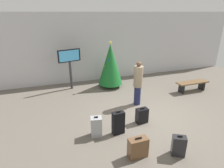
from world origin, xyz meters
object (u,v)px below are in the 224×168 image
Objects in this scene: holiday_tree at (110,64)px; suitcase_3 at (96,127)px; waiting_bench at (192,84)px; traveller_0 at (138,82)px; suitcase_0 at (179,146)px; suitcase_4 at (142,116)px; flight_info_kiosk at (70,61)px; suitcase_1 at (138,148)px; suitcase_2 at (118,123)px.

suitcase_3 is at bearing -114.60° from holiday_tree.
waiting_bench is (3.52, -1.81, -0.82)m from holiday_tree.
suitcase_0 is (-0.27, -3.01, -0.67)m from traveller_0.
flight_info_kiosk is at bearing 115.74° from suitcase_4.
flight_info_kiosk reaches higher than suitcase_1.
traveller_0 reaches higher than suitcase_4.
flight_info_kiosk is 3.32× the size of suitcase_1.
suitcase_0 is 1.07× the size of suitcase_4.
suitcase_4 is at bearing 17.74° from suitcase_2.
suitcase_0 reaches higher than waiting_bench.
flight_info_kiosk is 3.51m from traveller_0.
suitcase_3 is at bearing -160.18° from waiting_bench.
suitcase_0 is at bearing -88.29° from holiday_tree.
waiting_bench is 2.63× the size of suitcase_0.
holiday_tree is at bearing 75.02° from suitcase_2.
suitcase_2 is (-4.53, -1.98, 0.01)m from waiting_bench.
suitcase_3 is (-2.12, -1.50, -0.64)m from traveller_0.
suitcase_2 is at bearing -78.09° from flight_info_kiosk.
traveller_0 is 3.10m from suitcase_0.
traveller_0 is (2.33, -2.59, -0.46)m from flight_info_kiosk.
waiting_bench is 2.37× the size of suitcase_3.
holiday_tree is 1.26× the size of traveller_0.
traveller_0 reaches higher than suitcase_0.
holiday_tree is at bearing 91.71° from suitcase_0.
suitcase_3 is at bearing -87.03° from flight_info_kiosk.
flight_info_kiosk reaches higher than waiting_bench.
holiday_tree is 5.06m from suitcase_1.
suitcase_2 is at bearing 129.84° from suitcase_0.
suitcase_4 is (-3.55, -1.67, -0.10)m from waiting_bench.
suitcase_4 reaches higher than waiting_bench.
holiday_tree reaches higher than traveller_0.
suitcase_4 is at bearing 58.89° from suitcase_1.
holiday_tree is 4.01m from suitcase_2.
flight_info_kiosk is 1.08× the size of traveller_0.
suitcase_1 is (-1.04, 0.30, -0.01)m from suitcase_0.
waiting_bench is 2.82× the size of suitcase_4.
suitcase_3 reaches higher than suitcase_1.
suitcase_2 reaches higher than suitcase_3.
holiday_tree reaches higher than suitcase_4.
holiday_tree reaches higher than suitcase_0.
suitcase_1 is 1.66m from suitcase_4.
suitcase_2 is (-1.44, -1.61, -0.58)m from traveller_0.
suitcase_0 is 2.38m from suitcase_3.
suitcase_2 is 1.17× the size of suitcase_3.
waiting_bench is at bearing 25.17° from suitcase_4.
traveller_0 is (-3.09, -0.37, 0.59)m from waiting_bench.
traveller_0 is 2.67m from suitcase_3.
waiting_bench is 5.54m from suitcase_3.
flight_info_kiosk reaches higher than suitcase_2.
holiday_tree reaches higher than suitcase_3.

